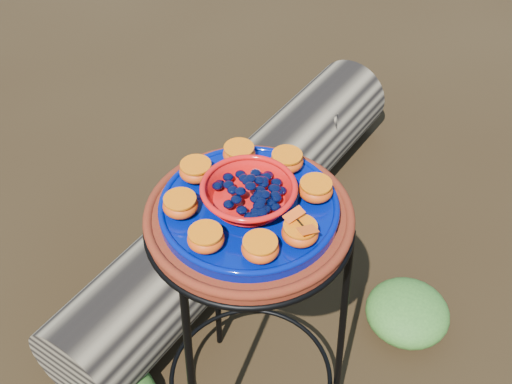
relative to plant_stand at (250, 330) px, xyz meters
name	(u,v)px	position (x,y,z in m)	size (l,w,h in m)	color
plant_stand	(250,330)	(0.00, 0.00, 0.00)	(0.44, 0.44, 0.70)	black
terracotta_saucer	(249,219)	(0.00, 0.00, 0.37)	(0.39, 0.39, 0.03)	maroon
cobalt_plate	(249,209)	(0.00, 0.00, 0.39)	(0.33, 0.33, 0.02)	#021455
red_bowl	(249,195)	(0.00, 0.00, 0.43)	(0.17, 0.17, 0.05)	red
glass_gems	(249,182)	(0.00, 0.00, 0.46)	(0.13, 0.13, 0.02)	black
orange_half_0	(300,233)	(0.04, -0.12, 0.42)	(0.07, 0.07, 0.04)	#D24B15
orange_half_1	(316,190)	(0.12, -0.03, 0.42)	(0.07, 0.07, 0.04)	#D24B15
orange_half_2	(287,161)	(0.11, 0.06, 0.42)	(0.07, 0.07, 0.04)	#D24B15
orange_half_3	(239,154)	(0.03, 0.12, 0.42)	(0.07, 0.07, 0.04)	#D24B15
orange_half_4	(196,171)	(-0.06, 0.11, 0.42)	(0.07, 0.07, 0.04)	#D24B15
orange_half_5	(180,205)	(-0.12, 0.03, 0.42)	(0.07, 0.07, 0.04)	#D24B15
orange_half_6	(206,239)	(-0.11, -0.06, 0.42)	(0.07, 0.07, 0.04)	#D24B15
orange_half_7	(260,248)	(-0.03, -0.12, 0.42)	(0.07, 0.07, 0.04)	#D24B15
butterfly	(301,223)	(0.04, -0.12, 0.45)	(0.08, 0.05, 0.01)	#DB4A0F
driftwood_log	(241,204)	(0.23, 0.58, -0.21)	(1.50, 0.39, 0.28)	black
foliage_right	(408,311)	(0.52, 0.05, -0.29)	(0.24, 0.24, 0.12)	#29531C
foliage_back	(168,277)	(-0.07, 0.45, -0.28)	(0.27, 0.27, 0.13)	#29531C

